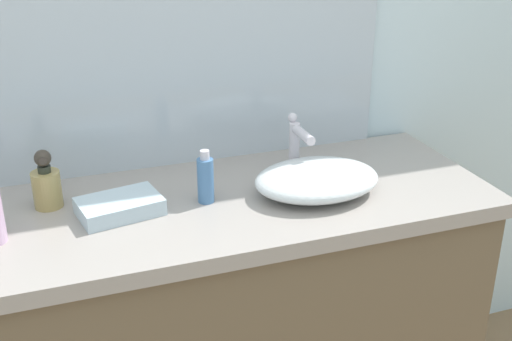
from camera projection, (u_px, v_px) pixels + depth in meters
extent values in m
cube|color=silver|center=(128.00, 31.00, 1.82)|extent=(6.00, 0.06, 2.60)
cube|color=gray|center=(195.00, 211.00, 1.74)|extent=(1.66, 0.58, 0.04)
ellipsoid|color=silver|center=(317.00, 179.00, 1.78)|extent=(0.35, 0.27, 0.08)
cylinder|color=silver|center=(294.00, 147.00, 1.90)|extent=(0.03, 0.03, 0.15)
cylinder|color=silver|center=(303.00, 134.00, 1.83)|extent=(0.03, 0.12, 0.03)
sphere|color=silver|center=(292.00, 117.00, 1.88)|extent=(0.03, 0.03, 0.03)
cylinder|color=#A68E52|center=(47.00, 189.00, 1.69)|extent=(0.08, 0.08, 0.10)
cylinder|color=#2C3024|center=(44.00, 169.00, 1.67)|extent=(0.03, 0.03, 0.02)
sphere|color=#383027|center=(43.00, 158.00, 1.66)|extent=(0.04, 0.04, 0.04)
cylinder|color=#3A322B|center=(43.00, 160.00, 1.65)|extent=(0.02, 0.02, 0.02)
cylinder|color=teal|center=(206.00, 181.00, 1.72)|extent=(0.04, 0.04, 0.12)
cylinder|color=silver|center=(205.00, 155.00, 1.69)|extent=(0.03, 0.03, 0.02)
cube|color=silver|center=(120.00, 206.00, 1.67)|extent=(0.23, 0.17, 0.04)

